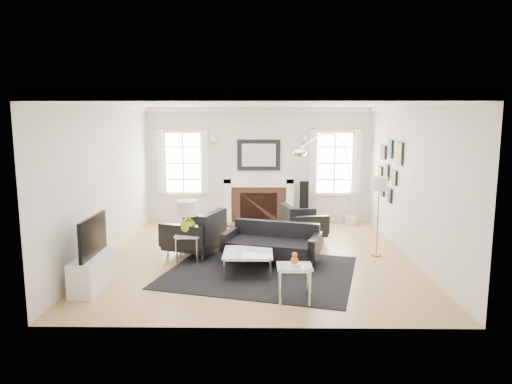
{
  "coord_description": "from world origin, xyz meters",
  "views": [
    {
      "loc": [
        0.07,
        -8.17,
        2.45
      ],
      "look_at": [
        -0.03,
        0.3,
        1.15
      ],
      "focal_mm": 32.0,
      "sensor_mm": 36.0,
      "label": 1
    }
  ],
  "objects_px": {
    "fireplace": "(259,201)",
    "arc_floor_lamp": "(326,176)",
    "coffee_table": "(248,254)",
    "armchair_right": "(301,224)",
    "sofa": "(273,244)",
    "armchair_left": "(197,234)",
    "gourd_lamp": "(188,215)"
  },
  "relations": [
    {
      "from": "armchair_right",
      "to": "gourd_lamp",
      "type": "xyz_separation_m",
      "value": [
        -2.13,
        -1.49,
        0.49
      ]
    },
    {
      "from": "armchair_right",
      "to": "coffee_table",
      "type": "relative_size",
      "value": 1.33
    },
    {
      "from": "armchair_right",
      "to": "gourd_lamp",
      "type": "height_order",
      "value": "gourd_lamp"
    },
    {
      "from": "fireplace",
      "to": "armchair_right",
      "type": "relative_size",
      "value": 1.61
    },
    {
      "from": "sofa",
      "to": "coffee_table",
      "type": "xyz_separation_m",
      "value": [
        -0.42,
        -0.68,
        0.03
      ]
    },
    {
      "from": "sofa",
      "to": "armchair_right",
      "type": "relative_size",
      "value": 1.71
    },
    {
      "from": "fireplace",
      "to": "sofa",
      "type": "distance_m",
      "value": 3.11
    },
    {
      "from": "coffee_table",
      "to": "arc_floor_lamp",
      "type": "height_order",
      "value": "arc_floor_lamp"
    },
    {
      "from": "armchair_right",
      "to": "arc_floor_lamp",
      "type": "relative_size",
      "value": 0.46
    },
    {
      "from": "fireplace",
      "to": "arc_floor_lamp",
      "type": "relative_size",
      "value": 0.74
    },
    {
      "from": "fireplace",
      "to": "sofa",
      "type": "height_order",
      "value": "fireplace"
    },
    {
      "from": "armchair_right",
      "to": "fireplace",
      "type": "bearing_deg",
      "value": 118.89
    },
    {
      "from": "fireplace",
      "to": "arc_floor_lamp",
      "type": "distance_m",
      "value": 1.83
    },
    {
      "from": "fireplace",
      "to": "coffee_table",
      "type": "distance_m",
      "value": 3.78
    },
    {
      "from": "arc_floor_lamp",
      "to": "fireplace",
      "type": "bearing_deg",
      "value": 155.07
    },
    {
      "from": "coffee_table",
      "to": "armchair_left",
      "type": "bearing_deg",
      "value": 133.36
    },
    {
      "from": "fireplace",
      "to": "gourd_lamp",
      "type": "height_order",
      "value": "fireplace"
    },
    {
      "from": "fireplace",
      "to": "arc_floor_lamp",
      "type": "xyz_separation_m",
      "value": [
        1.53,
        -0.71,
        0.69
      ]
    },
    {
      "from": "fireplace",
      "to": "gourd_lamp",
      "type": "relative_size",
      "value": 2.84
    },
    {
      "from": "armchair_left",
      "to": "armchair_right",
      "type": "distance_m",
      "value": 2.31
    },
    {
      "from": "coffee_table",
      "to": "gourd_lamp",
      "type": "height_order",
      "value": "gourd_lamp"
    },
    {
      "from": "fireplace",
      "to": "sofa",
      "type": "relative_size",
      "value": 0.94
    },
    {
      "from": "fireplace",
      "to": "coffee_table",
      "type": "xyz_separation_m",
      "value": [
        -0.15,
        -3.77,
        -0.22
      ]
    },
    {
      "from": "gourd_lamp",
      "to": "armchair_right",
      "type": "bearing_deg",
      "value": 34.96
    },
    {
      "from": "armchair_left",
      "to": "coffee_table",
      "type": "distance_m",
      "value": 1.42
    },
    {
      "from": "sofa",
      "to": "armchair_left",
      "type": "distance_m",
      "value": 1.44
    },
    {
      "from": "fireplace",
      "to": "gourd_lamp",
      "type": "distance_m",
      "value": 3.36
    },
    {
      "from": "armchair_right",
      "to": "sofa",
      "type": "bearing_deg",
      "value": -113.46
    },
    {
      "from": "arc_floor_lamp",
      "to": "sofa",
      "type": "bearing_deg",
      "value": -118.03
    },
    {
      "from": "coffee_table",
      "to": "fireplace",
      "type": "bearing_deg",
      "value": 87.75
    },
    {
      "from": "fireplace",
      "to": "armchair_left",
      "type": "height_order",
      "value": "fireplace"
    },
    {
      "from": "armchair_left",
      "to": "gourd_lamp",
      "type": "distance_m",
      "value": 0.6
    }
  ]
}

